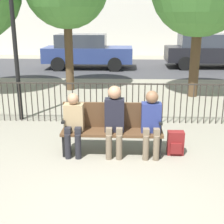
{
  "coord_description": "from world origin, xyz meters",
  "views": [
    {
      "loc": [
        0.23,
        -3.41,
        2.41
      ],
      "look_at": [
        0.0,
        1.82,
        0.8
      ],
      "focal_mm": 50.0,
      "sensor_mm": 36.0,
      "label": 1
    }
  ],
  "objects_px": {
    "park_bench": "(112,127)",
    "seated_person_0": "(74,121)",
    "seated_person_1": "(114,117)",
    "parked_car_0": "(208,50)",
    "lamp_post": "(11,6)",
    "parked_car_1": "(86,51)",
    "backpack": "(175,143)",
    "seated_person_2": "(151,120)"
  },
  "relations": [
    {
      "from": "park_bench",
      "to": "seated_person_0",
      "type": "bearing_deg",
      "value": -168.82
    },
    {
      "from": "seated_person_1",
      "to": "parked_car_0",
      "type": "bearing_deg",
      "value": 68.03
    },
    {
      "from": "lamp_post",
      "to": "parked_car_0",
      "type": "height_order",
      "value": "lamp_post"
    },
    {
      "from": "parked_car_0",
      "to": "parked_car_1",
      "type": "relative_size",
      "value": 1.0
    },
    {
      "from": "backpack",
      "to": "parked_car_0",
      "type": "distance_m",
      "value": 10.71
    },
    {
      "from": "seated_person_1",
      "to": "seated_person_2",
      "type": "height_order",
      "value": "seated_person_1"
    },
    {
      "from": "lamp_post",
      "to": "parked_car_0",
      "type": "xyz_separation_m",
      "value": [
        6.51,
        8.37,
        -1.8
      ]
    },
    {
      "from": "seated_person_0",
      "to": "parked_car_1",
      "type": "relative_size",
      "value": 0.27
    },
    {
      "from": "seated_person_0",
      "to": "lamp_post",
      "type": "bearing_deg",
      "value": 129.64
    },
    {
      "from": "seated_person_0",
      "to": "seated_person_1",
      "type": "bearing_deg",
      "value": 0.65
    },
    {
      "from": "park_bench",
      "to": "seated_person_0",
      "type": "xyz_separation_m",
      "value": [
        -0.68,
        -0.13,
        0.14
      ]
    },
    {
      "from": "seated_person_0",
      "to": "parked_car_0",
      "type": "bearing_deg",
      "value": 64.69
    },
    {
      "from": "seated_person_1",
      "to": "lamp_post",
      "type": "bearing_deg",
      "value": 140.22
    },
    {
      "from": "seated_person_2",
      "to": "park_bench",
      "type": "bearing_deg",
      "value": 169.33
    },
    {
      "from": "park_bench",
      "to": "seated_person_2",
      "type": "relative_size",
      "value": 1.51
    },
    {
      "from": "park_bench",
      "to": "seated_person_0",
      "type": "height_order",
      "value": "seated_person_0"
    },
    {
      "from": "seated_person_1",
      "to": "backpack",
      "type": "bearing_deg",
      "value": 3.83
    },
    {
      "from": "backpack",
      "to": "parked_car_1",
      "type": "bearing_deg",
      "value": 106.05
    },
    {
      "from": "seated_person_2",
      "to": "lamp_post",
      "type": "xyz_separation_m",
      "value": [
        -2.99,
        1.96,
        1.96
      ]
    },
    {
      "from": "seated_person_2",
      "to": "parked_car_0",
      "type": "xyz_separation_m",
      "value": [
        3.52,
        10.33,
        0.17
      ]
    },
    {
      "from": "park_bench",
      "to": "seated_person_0",
      "type": "distance_m",
      "value": 0.7
    },
    {
      "from": "park_bench",
      "to": "seated_person_1",
      "type": "distance_m",
      "value": 0.26
    },
    {
      "from": "seated_person_0",
      "to": "park_bench",
      "type": "bearing_deg",
      "value": 11.18
    },
    {
      "from": "park_bench",
      "to": "parked_car_0",
      "type": "height_order",
      "value": "parked_car_0"
    },
    {
      "from": "backpack",
      "to": "lamp_post",
      "type": "bearing_deg",
      "value": 151.42
    },
    {
      "from": "seated_person_1",
      "to": "seated_person_2",
      "type": "xyz_separation_m",
      "value": [
        0.64,
        -0.0,
        -0.05
      ]
    },
    {
      "from": "seated_person_0",
      "to": "seated_person_1",
      "type": "height_order",
      "value": "seated_person_1"
    },
    {
      "from": "parked_car_0",
      "to": "parked_car_1",
      "type": "bearing_deg",
      "value": -175.27
    },
    {
      "from": "backpack",
      "to": "lamp_post",
      "type": "height_order",
      "value": "lamp_post"
    },
    {
      "from": "park_bench",
      "to": "seated_person_1",
      "type": "xyz_separation_m",
      "value": [
        0.04,
        -0.13,
        0.23
      ]
    },
    {
      "from": "seated_person_1",
      "to": "backpack",
      "type": "relative_size",
      "value": 2.91
    },
    {
      "from": "seated_person_1",
      "to": "parked_car_0",
      "type": "distance_m",
      "value": 11.13
    },
    {
      "from": "seated_person_0",
      "to": "lamp_post",
      "type": "relative_size",
      "value": 0.28
    },
    {
      "from": "seated_person_2",
      "to": "parked_car_1",
      "type": "height_order",
      "value": "parked_car_1"
    },
    {
      "from": "parked_car_1",
      "to": "parked_car_0",
      "type": "bearing_deg",
      "value": 4.73
    },
    {
      "from": "seated_person_2",
      "to": "parked_car_1",
      "type": "xyz_separation_m",
      "value": [
        -2.35,
        9.84,
        0.17
      ]
    },
    {
      "from": "park_bench",
      "to": "backpack",
      "type": "bearing_deg",
      "value": -2.57
    },
    {
      "from": "seated_person_2",
      "to": "backpack",
      "type": "relative_size",
      "value": 2.73
    },
    {
      "from": "seated_person_2",
      "to": "parked_car_0",
      "type": "bearing_deg",
      "value": 71.18
    },
    {
      "from": "parked_car_0",
      "to": "backpack",
      "type": "bearing_deg",
      "value": -106.62
    },
    {
      "from": "park_bench",
      "to": "parked_car_1",
      "type": "distance_m",
      "value": 9.86
    },
    {
      "from": "park_bench",
      "to": "parked_car_0",
      "type": "xyz_separation_m",
      "value": [
        4.21,
        10.2,
        0.35
      ]
    }
  ]
}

